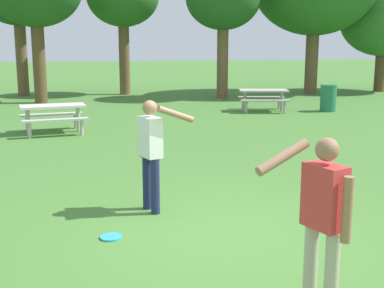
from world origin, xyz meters
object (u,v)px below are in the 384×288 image
Objects in this scene: person_thrower at (151,147)px; person_catcher at (323,213)px; picnic_table_near at (53,113)px; tree_back_right at (384,19)px; picnic_table_far at (263,95)px; frisbee at (111,237)px; trash_can_further_along at (328,98)px.

person_catcher is (1.17, -3.16, 0.00)m from person_thrower.
tree_back_right reaches higher than picnic_table_near.
picnic_table_far is 10.45m from tree_back_right.
person_thrower is 3.37m from person_catcher.
frisbee is 0.29× the size of trash_can_further_along.
picnic_table_near is at bearing -163.86° from trash_can_further_along.
person_thrower is 12.25m from trash_can_further_along.
person_catcher is at bearing -122.11° from tree_back_right.
picnic_table_far is (5.19, 10.20, -0.40)m from person_thrower.
trash_can_further_along is at bearing 16.14° from picnic_table_near.
picnic_table_near is at bearing -148.95° from tree_back_right.
tree_back_right is (13.91, 17.10, 3.49)m from frisbee.
tree_back_right is at bearing 57.89° from person_catcher.
tree_back_right is (5.83, 6.42, 3.02)m from trash_can_further_along.
person_thrower is at bearing -129.44° from tree_back_right.
person_thrower is 0.84× the size of picnic_table_far.
tree_back_right reaches higher than picnic_table_far.
trash_can_further_along is 9.18m from tree_back_right.
trash_can_further_along is (7.45, 9.71, -0.48)m from person_thrower.
person_catcher reaches higher than picnic_table_near.
picnic_table_near is (-1.87, 7.02, -0.40)m from person_thrower.
tree_back_right is (8.08, 5.93, 2.94)m from picnic_table_far.
picnic_table_far is 2.03× the size of trash_can_further_along.
picnic_table_far is at bearing 63.04° from person_thrower.
picnic_table_near is 7.74m from picnic_table_far.
person_catcher reaches higher than trash_can_further_along.
person_thrower is at bearing -127.47° from trash_can_further_along.
person_catcher is at bearing -106.76° from picnic_table_far.
tree_back_right is (13.27, 16.13, 2.54)m from person_thrower.
tree_back_right reaches higher than frisbee.
person_catcher is at bearing -73.41° from picnic_table_near.
tree_back_right reaches higher than person_thrower.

